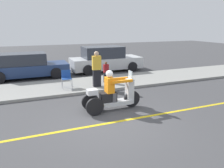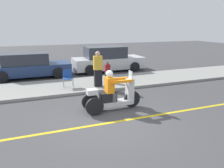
% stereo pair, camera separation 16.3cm
% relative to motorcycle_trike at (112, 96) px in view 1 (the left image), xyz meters
% --- Properties ---
extents(ground_plane, '(60.00, 60.00, 0.00)m').
position_rel_motorcycle_trike_xyz_m(ground_plane, '(-0.47, -1.03, -0.54)').
color(ground_plane, '#424244').
extents(lane_stripe, '(24.00, 0.12, 0.01)m').
position_rel_motorcycle_trike_xyz_m(lane_stripe, '(0.01, -1.03, -0.54)').
color(lane_stripe, gold).
rests_on(lane_stripe, ground).
extents(sidewalk_strip, '(28.00, 2.80, 0.12)m').
position_rel_motorcycle_trike_xyz_m(sidewalk_strip, '(-0.47, 3.57, -0.48)').
color(sidewalk_strip, gray).
rests_on(sidewalk_strip, ground).
extents(motorcycle_trike, '(2.17, 0.65, 1.48)m').
position_rel_motorcycle_trike_xyz_m(motorcycle_trike, '(0.00, 0.00, 0.00)').
color(motorcycle_trike, black).
rests_on(motorcycle_trike, ground).
extents(spectator_with_child, '(0.42, 0.28, 1.70)m').
position_rel_motorcycle_trike_xyz_m(spectator_with_child, '(0.36, 2.82, 0.40)').
color(spectator_with_child, black).
rests_on(spectator_with_child, sidewalk_strip).
extents(spectator_far_back, '(0.27, 0.17, 1.09)m').
position_rel_motorcycle_trike_xyz_m(spectator_far_back, '(1.05, 3.38, 0.10)').
color(spectator_far_back, black).
rests_on(spectator_far_back, sidewalk_strip).
extents(folding_chair_set_back, '(0.50, 0.50, 0.82)m').
position_rel_motorcycle_trike_xyz_m(folding_chair_set_back, '(-1.02, 3.21, 0.08)').
color(folding_chair_set_back, '#A5A8AD').
rests_on(folding_chair_set_back, sidewalk_strip).
extents(parked_car_lot_far, '(4.74, 2.01, 1.64)m').
position_rel_motorcycle_trike_xyz_m(parked_car_lot_far, '(2.26, 6.78, 0.23)').
color(parked_car_lot_far, silver).
rests_on(parked_car_lot_far, ground).
extents(parked_car_lot_center, '(4.58, 1.95, 1.45)m').
position_rel_motorcycle_trike_xyz_m(parked_car_lot_center, '(-2.72, 6.56, 0.15)').
color(parked_car_lot_center, navy).
rests_on(parked_car_lot_center, ground).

